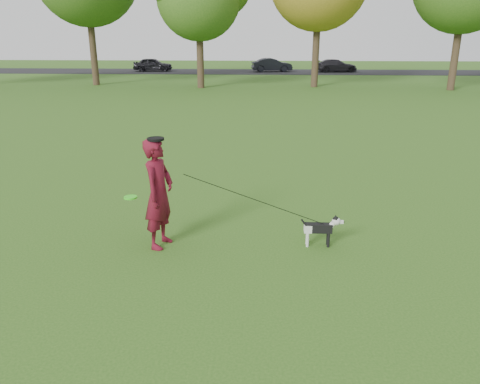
# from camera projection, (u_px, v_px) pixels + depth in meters

# --- Properties ---
(ground) EXTENTS (120.00, 120.00, 0.00)m
(ground) POSITION_uv_depth(u_px,v_px,m) (235.00, 243.00, 8.56)
(ground) COLOR #285116
(ground) RESTS_ON ground
(road) EXTENTS (120.00, 7.00, 0.02)m
(road) POSITION_uv_depth(u_px,v_px,m) (260.00, 72.00, 46.37)
(road) COLOR black
(road) RESTS_ON ground
(man) EXTENTS (0.63, 0.81, 1.97)m
(man) POSITION_uv_depth(u_px,v_px,m) (159.00, 194.00, 8.15)
(man) COLOR #560C1E
(man) RESTS_ON ground
(dog) EXTENTS (0.77, 0.15, 0.59)m
(dog) POSITION_uv_depth(u_px,v_px,m) (322.00, 227.00, 8.32)
(dog) COLOR black
(dog) RESTS_ON ground
(car_left) EXTENTS (3.89, 1.72, 1.30)m
(car_left) POSITION_uv_depth(u_px,v_px,m) (153.00, 65.00, 46.69)
(car_left) COLOR black
(car_left) RESTS_ON road
(car_mid) EXTENTS (4.11, 2.03, 1.30)m
(car_mid) POSITION_uv_depth(u_px,v_px,m) (272.00, 65.00, 46.11)
(car_mid) COLOR black
(car_mid) RESTS_ON road
(car_right) EXTENTS (4.34, 2.21, 1.21)m
(car_right) POSITION_uv_depth(u_px,v_px,m) (336.00, 66.00, 45.81)
(car_right) COLOR black
(car_right) RESTS_ON road
(man_held_items) EXTENTS (3.56, 0.41, 1.58)m
(man_held_items) POSITION_uv_depth(u_px,v_px,m) (256.00, 200.00, 8.12)
(man_held_items) COLOR #37EB1D
(man_held_items) RESTS_ON ground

